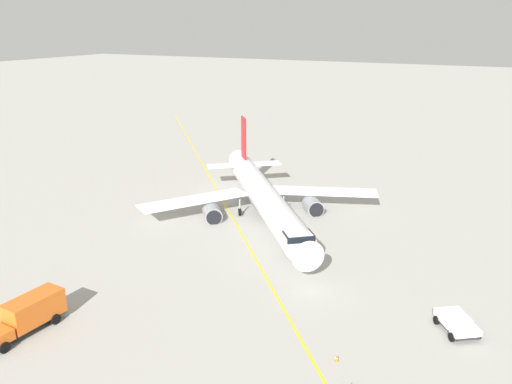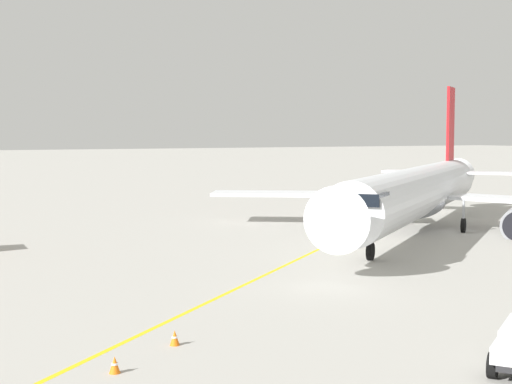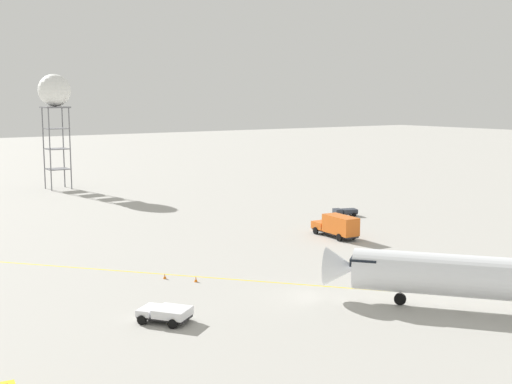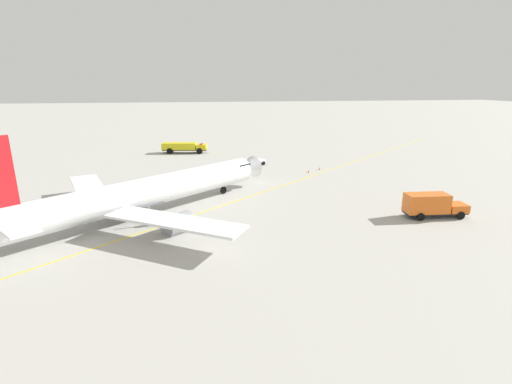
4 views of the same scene
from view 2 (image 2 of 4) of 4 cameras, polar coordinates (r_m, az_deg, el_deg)
ground_plane at (r=61.36m, az=13.54°, el=-2.85°), size 600.00×600.00×0.00m
airliner_main at (r=60.08m, az=11.90°, el=-0.16°), size 34.84×29.75×12.17m
taxiway_centreline at (r=59.81m, az=7.38°, el=-2.95°), size 143.30×119.99×0.01m
safety_cone_near at (r=28.30m, az=-6.05°, el=-10.70°), size 0.36×0.36×0.55m
safety_cone_mid at (r=25.45m, az=-10.44°, el=-12.49°), size 0.36×0.36×0.55m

